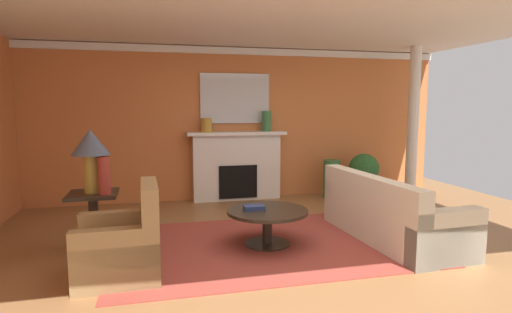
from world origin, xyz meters
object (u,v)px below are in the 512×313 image
(fireplace, at_px, (237,168))
(vase_tall_corner, at_px, (332,179))
(sofa, at_px, (389,217))
(coffee_table, at_px, (267,219))
(table_lamp, at_px, (91,148))
(side_table, at_px, (94,217))
(potted_plant, at_px, (364,172))
(vase_mantel_left, at_px, (206,125))
(armchair_near_window, at_px, (122,247))
(vase_mantel_right, at_px, (266,121))
(vase_on_side_table, at_px, (104,176))
(mantel_mirror, at_px, (235,98))

(fireplace, xyz_separation_m, vase_tall_corner, (1.75, -0.30, -0.23))
(sofa, height_order, coffee_table, sofa)
(table_lamp, xyz_separation_m, vase_tall_corner, (3.93, 1.97, -0.87))
(side_table, height_order, potted_plant, potted_plant)
(coffee_table, distance_m, vase_mantel_left, 2.78)
(side_table, height_order, table_lamp, table_lamp)
(armchair_near_window, xyz_separation_m, coffee_table, (1.67, 0.58, 0.03))
(sofa, distance_m, vase_mantel_right, 3.07)
(armchair_near_window, xyz_separation_m, vase_tall_corner, (3.55, 2.87, 0.05))
(fireplace, relative_size, table_lamp, 2.40)
(armchair_near_window, relative_size, vase_on_side_table, 2.17)
(potted_plant, bearing_deg, armchair_near_window, -146.31)
(vase_tall_corner, bearing_deg, vase_mantel_left, 173.80)
(coffee_table, distance_m, vase_on_side_table, 2.00)
(side_table, height_order, vase_tall_corner, vase_tall_corner)
(armchair_near_window, bearing_deg, vase_on_side_table, 106.61)
(vase_tall_corner, height_order, potted_plant, potted_plant)
(vase_mantel_right, bearing_deg, vase_mantel_left, 180.00)
(coffee_table, distance_m, vase_mantel_right, 2.85)
(mantel_mirror, distance_m, coffee_table, 3.11)
(sofa, bearing_deg, vase_mantel_right, 108.60)
(coffee_table, xyz_separation_m, potted_plant, (2.48, 2.18, 0.16))
(fireplace, height_order, potted_plant, fireplace)
(vase_mantel_left, bearing_deg, coffee_table, -80.55)
(vase_mantel_right, bearing_deg, fireplace, 174.84)
(table_lamp, bearing_deg, fireplace, 46.24)
(potted_plant, bearing_deg, table_lamp, -157.62)
(table_lamp, bearing_deg, side_table, 90.00)
(coffee_table, relative_size, table_lamp, 1.33)
(armchair_near_window, relative_size, vase_tall_corner, 1.32)
(mantel_mirror, height_order, vase_mantel_right, mantel_mirror)
(side_table, bearing_deg, armchair_near_window, -66.96)
(armchair_near_window, relative_size, side_table, 1.36)
(vase_tall_corner, height_order, vase_on_side_table, vase_on_side_table)
(coffee_table, height_order, vase_mantel_left, vase_mantel_left)
(vase_mantel_right, height_order, vase_on_side_table, vase_mantel_right)
(sofa, distance_m, coffee_table, 1.60)
(vase_mantel_left, bearing_deg, sofa, -53.36)
(vase_mantel_left, distance_m, vase_on_side_table, 2.81)
(mantel_mirror, xyz_separation_m, sofa, (1.46, -2.87, -1.56))
(vase_mantel_left, bearing_deg, armchair_near_window, -111.74)
(sofa, bearing_deg, vase_tall_corner, 83.25)
(armchair_near_window, distance_m, coffee_table, 1.77)
(fireplace, bearing_deg, potted_plant, -9.89)
(sofa, height_order, vase_on_side_table, vase_on_side_table)
(table_lamp, distance_m, vase_mantel_right, 3.53)
(vase_tall_corner, distance_m, potted_plant, 0.62)
(mantel_mirror, distance_m, sofa, 3.58)
(fireplace, height_order, coffee_table, fireplace)
(armchair_near_window, bearing_deg, coffee_table, 19.27)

